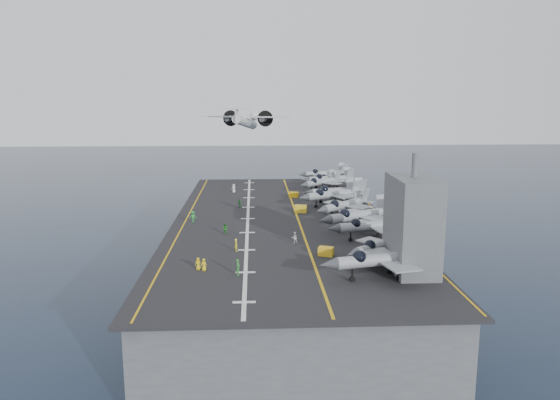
{
  "coord_description": "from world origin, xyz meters",
  "views": [
    {
      "loc": [
        -4.82,
        -95.74,
        32.59
      ],
      "look_at": [
        0.0,
        4.0,
        13.0
      ],
      "focal_mm": 35.0,
      "sensor_mm": 36.0,
      "label": 1
    }
  ],
  "objects_px": {
    "tow_cart_a": "(326,251)",
    "transport_plane": "(245,122)",
    "island_superstructure": "(413,213)",
    "fighter_jet_0": "(383,258)"
  },
  "relations": [
    {
      "from": "fighter_jet_0",
      "to": "tow_cart_a",
      "type": "relative_size",
      "value": 7.01
    },
    {
      "from": "fighter_jet_0",
      "to": "transport_plane",
      "type": "relative_size",
      "value": 0.6
    },
    {
      "from": "island_superstructure",
      "to": "fighter_jet_0",
      "type": "xyz_separation_m",
      "value": [
        -4.21,
        -2.92,
        -4.96
      ]
    },
    {
      "from": "island_superstructure",
      "to": "tow_cart_a",
      "type": "distance_m",
      "value": 13.85
    },
    {
      "from": "fighter_jet_0",
      "to": "tow_cart_a",
      "type": "xyz_separation_m",
      "value": [
        -5.72,
        9.69,
        -1.93
      ]
    },
    {
      "from": "island_superstructure",
      "to": "fighter_jet_0",
      "type": "bearing_deg",
      "value": -145.25
    },
    {
      "from": "island_superstructure",
      "to": "transport_plane",
      "type": "distance_m",
      "value": 85.28
    },
    {
      "from": "island_superstructure",
      "to": "transport_plane",
      "type": "relative_size",
      "value": 0.54
    },
    {
      "from": "fighter_jet_0",
      "to": "transport_plane",
      "type": "distance_m",
      "value": 87.68
    },
    {
      "from": "tow_cart_a",
      "to": "transport_plane",
      "type": "xyz_separation_m",
      "value": [
        -12.16,
        75.3,
        13.96
      ]
    }
  ]
}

